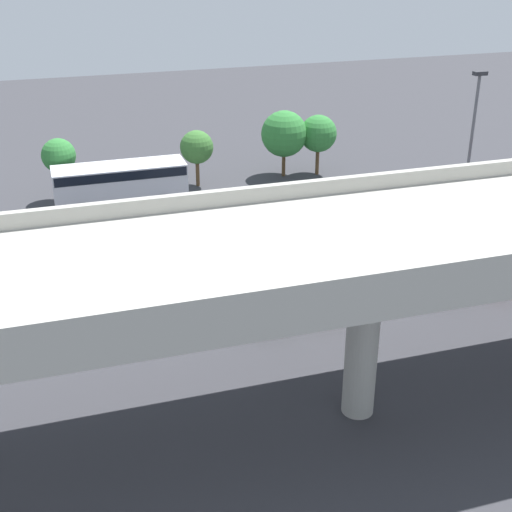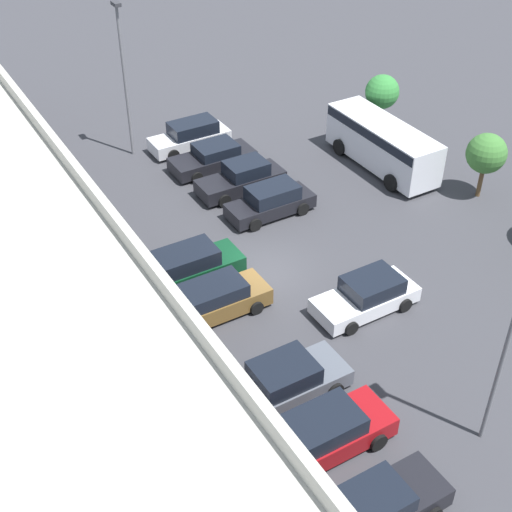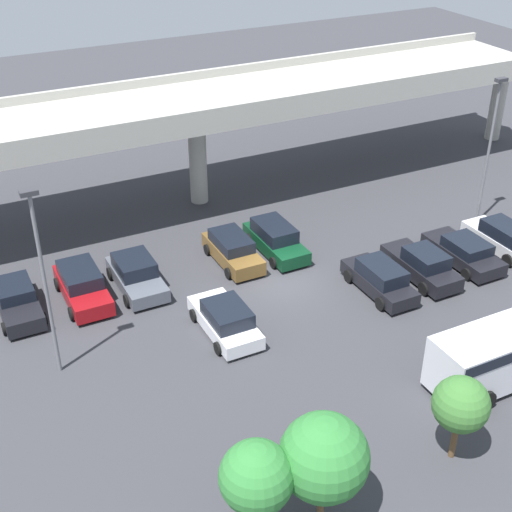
% 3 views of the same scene
% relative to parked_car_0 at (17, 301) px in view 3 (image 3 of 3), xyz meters
% --- Properties ---
extents(ground_plane, '(105.35, 105.35, 0.00)m').
position_rel_parked_car_0_xyz_m(ground_plane, '(12.79, -3.53, -0.71)').
color(ground_plane, '#38383D').
extents(highway_overpass, '(50.27, 7.37, 7.31)m').
position_rel_parked_car_0_xyz_m(highway_overpass, '(12.79, 7.55, 5.44)').
color(highway_overpass, '#ADAAA0').
rests_on(highway_overpass, ground_plane).
extents(parked_car_0, '(2.06, 4.51, 1.52)m').
position_rel_parked_car_0_xyz_m(parked_car_0, '(0.00, 0.00, 0.00)').
color(parked_car_0, black).
rests_on(parked_car_0, ground_plane).
extents(parked_car_1, '(2.17, 4.74, 1.66)m').
position_rel_parked_car_0_xyz_m(parked_car_1, '(3.17, -0.19, 0.09)').
color(parked_car_1, maroon).
rests_on(parked_car_1, ground_plane).
extents(parked_car_2, '(2.24, 4.62, 1.63)m').
position_rel_parked_car_0_xyz_m(parked_car_2, '(5.93, -0.38, 0.05)').
color(parked_car_2, '#515660').
rests_on(parked_car_2, ground_plane).
extents(parked_car_3, '(2.19, 4.65, 1.56)m').
position_rel_parked_car_0_xyz_m(parked_car_3, '(8.41, -6.04, 0.02)').
color(parked_car_3, silver).
rests_on(parked_car_3, ground_plane).
extents(parked_car_4, '(2.06, 4.53, 1.58)m').
position_rel_parked_car_0_xyz_m(parked_car_4, '(11.45, -0.31, 0.05)').
color(parked_car_4, brown).
rests_on(parked_car_4, ground_plane).
extents(parked_car_5, '(2.09, 4.81, 1.65)m').
position_rel_parked_car_0_xyz_m(parked_car_5, '(14.09, -0.34, 0.08)').
color(parked_car_5, '#0C381E').
rests_on(parked_car_5, ground_plane).
extents(parked_car_6, '(2.00, 4.62, 1.62)m').
position_rel_parked_car_0_xyz_m(parked_car_6, '(16.90, -6.40, 0.06)').
color(parked_car_6, black).
rests_on(parked_car_6, ground_plane).
extents(parked_car_7, '(2.06, 4.83, 1.69)m').
position_rel_parked_car_0_xyz_m(parked_car_7, '(19.67, -6.27, 0.06)').
color(parked_car_7, black).
rests_on(parked_car_7, ground_plane).
extents(parked_car_8, '(2.22, 4.84, 1.47)m').
position_rel_parked_car_0_xyz_m(parked_car_8, '(22.67, -6.09, -0.02)').
color(parked_car_8, black).
rests_on(parked_car_8, ground_plane).
extents(parked_car_9, '(2.00, 4.80, 1.69)m').
position_rel_parked_car_0_xyz_m(parked_car_9, '(25.50, -6.06, 0.10)').
color(parked_car_9, silver).
rests_on(parked_car_9, ground_plane).
extents(lamp_post_near_aisle, '(0.70, 0.35, 8.69)m').
position_rel_parked_car_0_xyz_m(lamp_post_near_aisle, '(0.76, -5.29, 4.34)').
color(lamp_post_near_aisle, slate).
rests_on(lamp_post_near_aisle, ground_plane).
extents(lamp_post_mid_lot, '(0.70, 0.35, 8.88)m').
position_rel_parked_car_0_xyz_m(lamp_post_mid_lot, '(26.63, -2.78, 4.44)').
color(lamp_post_mid_lot, slate).
rests_on(lamp_post_mid_lot, ground_plane).
extents(tree_front_left, '(2.44, 2.44, 4.02)m').
position_rel_parked_car_0_xyz_m(tree_front_left, '(4.56, -16.86, 2.08)').
color(tree_front_left, brown).
rests_on(tree_front_left, ground_plane).
extents(tree_front_centre, '(3.02, 3.02, 4.40)m').
position_rel_parked_car_0_xyz_m(tree_front_centre, '(6.84, -17.18, 2.17)').
color(tree_front_centre, brown).
rests_on(tree_front_centre, ground_plane).
extents(tree_front_right, '(2.12, 2.12, 3.63)m').
position_rel_parked_car_0_xyz_m(tree_front_right, '(12.76, -16.96, 1.84)').
color(tree_front_right, brown).
rests_on(tree_front_right, ground_plane).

